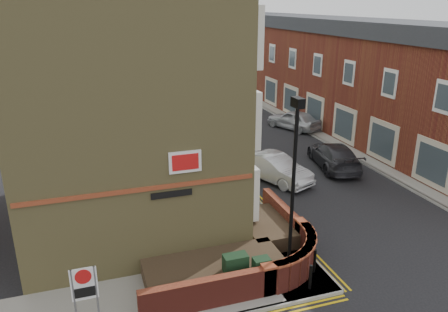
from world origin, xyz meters
TOP-DOWN VIEW (x-y plane):
  - ground at (0.00, 0.00)m, footprint 120.00×120.00m
  - pavement_corner at (-3.50, 1.50)m, footprint 13.00×3.00m
  - pavement_main at (2.00, 16.00)m, footprint 2.00×32.00m
  - pavement_far at (13.00, 13.00)m, footprint 4.00×40.00m
  - kerb_main_near at (3.00, 16.00)m, footprint 0.15×32.00m
  - kerb_main_far at (11.00, 13.00)m, footprint 0.15×40.00m
  - yellow_lines_main at (3.25, 16.00)m, footprint 0.28×32.00m
  - corner_building at (-2.84, 8.00)m, footprint 8.95×10.40m
  - garden_wall at (0.00, 2.50)m, footprint 6.80×6.00m
  - lamppost at (1.60, 1.20)m, footprint 0.25×0.50m
  - utility_cabinet_large at (-0.30, 1.30)m, footprint 0.80×0.45m
  - utility_cabinet_small at (0.50, 1.00)m, footprint 0.55×0.40m
  - bollard_near at (2.00, 0.40)m, footprint 0.11×0.11m
  - bollard_far at (2.60, 1.20)m, footprint 0.11×0.11m
  - zone_sign at (-5.00, 0.50)m, footprint 0.72×0.07m
  - far_terrace at (14.50, 17.00)m, footprint 5.40×30.40m
  - far_terrace_cream at (14.50, 38.00)m, footprint 5.40×12.40m
  - tree_near at (2.00, 14.05)m, footprint 3.64×3.65m
  - tree_mid at (2.00, 22.05)m, footprint 4.03×4.03m
  - tree_far at (2.00, 30.05)m, footprint 3.81×3.81m
  - traffic_light_assembly at (2.40, 25.00)m, footprint 0.20×0.16m
  - silver_car_near at (4.90, 9.54)m, footprint 3.10×4.62m
  - red_car_main at (3.93, 16.00)m, footprint 2.04×4.24m
  - grey_car_far at (9.00, 10.35)m, footprint 2.98×5.23m
  - silver_car_far at (10.50, 18.40)m, footprint 3.32×4.64m

SIDE VIEW (x-z plane):
  - ground at x=0.00m, z-range 0.00..0.00m
  - garden_wall at x=0.00m, z-range -0.60..0.60m
  - yellow_lines_main at x=3.25m, z-range 0.00..0.01m
  - pavement_corner at x=-3.50m, z-range 0.00..0.12m
  - pavement_main at x=2.00m, z-range 0.00..0.12m
  - pavement_far at x=13.00m, z-range 0.00..0.12m
  - kerb_main_near at x=3.00m, z-range 0.00..0.12m
  - kerb_main_far at x=11.00m, z-range 0.00..0.12m
  - bollard_near at x=2.00m, z-range 0.12..1.02m
  - bollard_far at x=2.60m, z-range 0.12..1.02m
  - red_car_main at x=3.93m, z-range 0.00..1.17m
  - utility_cabinet_small at x=0.50m, z-range 0.12..1.22m
  - grey_car_far at x=9.00m, z-range 0.00..1.43m
  - silver_car_near at x=4.90m, z-range 0.00..1.44m
  - utility_cabinet_large at x=-0.30m, z-range 0.12..1.32m
  - silver_car_far at x=10.50m, z-range 0.00..1.47m
  - zone_sign at x=-5.00m, z-range 0.54..2.74m
  - traffic_light_assembly at x=2.40m, z-range 0.68..4.88m
  - lamppost at x=1.60m, z-range 0.19..6.49m
  - far_terrace at x=14.50m, z-range 0.04..8.04m
  - far_terrace_cream at x=14.50m, z-range 0.05..8.05m
  - tree_near at x=2.00m, z-range 1.35..8.05m
  - tree_far at x=2.00m, z-range 1.41..8.42m
  - tree_mid at x=2.00m, z-range 1.49..8.91m
  - corner_building at x=-2.84m, z-range -0.57..13.03m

